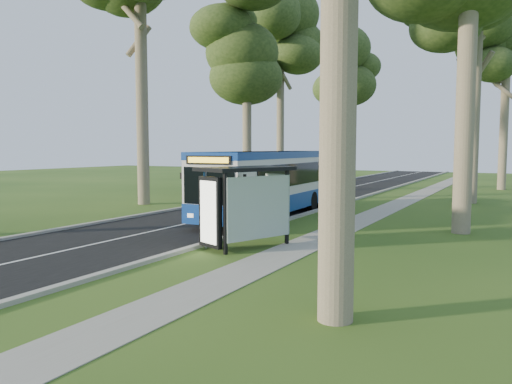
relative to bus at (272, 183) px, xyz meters
The scene contains 17 objects.
ground 7.29m from the bus, 78.80° to the right, with size 120.00×120.00×0.00m, color #284A17.
road 4.05m from the bus, 124.96° to the left, with size 7.00×100.00×0.02m, color black.
kerb_east 3.70m from the bus, 65.54° to the left, with size 0.25×100.00×0.12m, color #9E9B93.
kerb_west 6.58m from the bus, 151.65° to the left, with size 0.25×100.00×0.12m, color #9E9B93.
centre_line 4.05m from the bus, 124.96° to the left, with size 0.12×100.00×0.01m, color white.
footpath 5.58m from the bus, 34.70° to the left, with size 1.50×100.00×0.02m, color gray.
bus is the anchor object (origin of this frame).
bus_stop_sign 8.47m from the bus, 78.56° to the right, with size 0.18×0.37×2.72m.
bus_shelter 8.29m from the bus, 70.06° to the right, with size 2.77×3.58×2.72m.
litter_bin 3.39m from the bus, ahead, with size 0.57×0.57×0.99m.
car_white 18.79m from the bus, 112.05° to the left, with size 1.83×4.56×1.55m, color silver.
car_silver 20.59m from the bus, 111.65° to the left, with size 1.60×4.60×1.52m, color #989A9F.
tree_west_c 16.50m from the bus, 124.63° to the left, with size 5.20×5.20×15.21m.
tree_west_d 25.52m from the bus, 114.58° to the left, with size 5.20×5.20×16.83m.
tree_west_e 33.21m from the bus, 102.92° to the left, with size 5.20×5.20×14.99m.
tree_east_c 16.41m from the bus, 53.45° to the left, with size 5.20×5.20×14.35m.
tree_east_d 26.36m from the bus, 67.84° to the left, with size 5.20×5.20×14.03m.
Camera 1 is at (9.64, -15.07, 3.35)m, focal length 35.00 mm.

